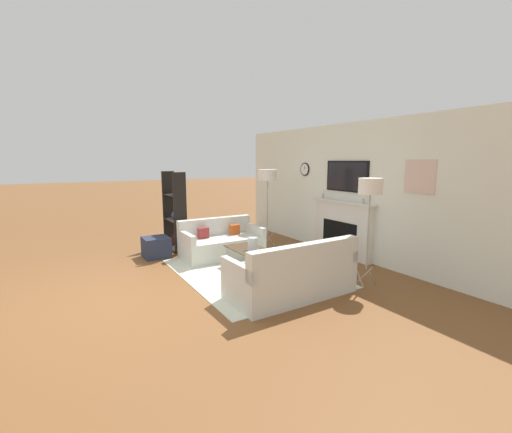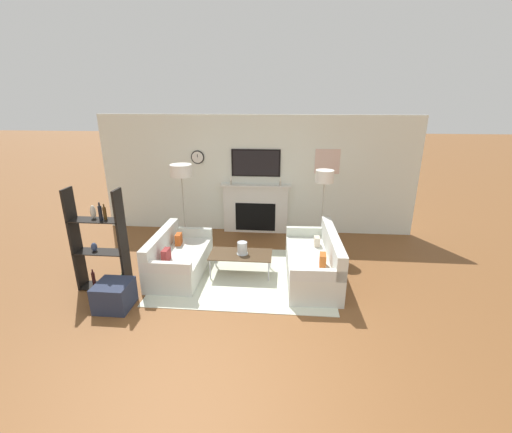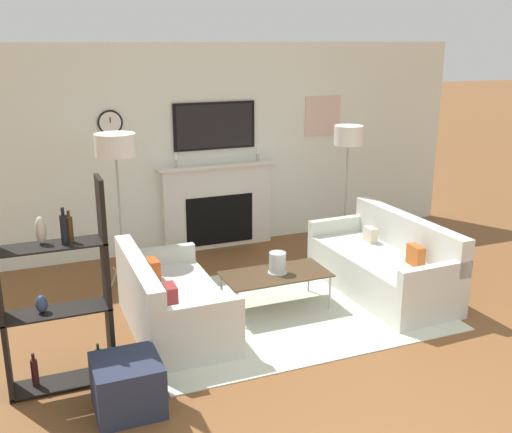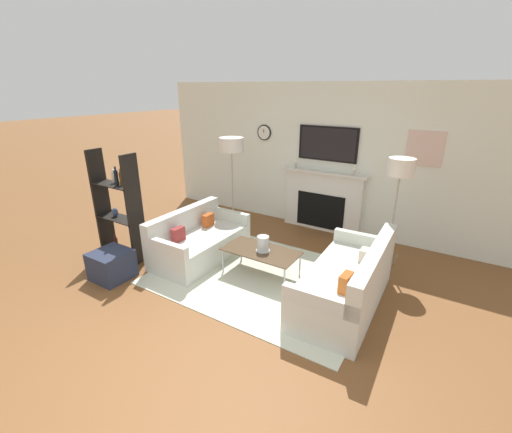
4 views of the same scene
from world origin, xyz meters
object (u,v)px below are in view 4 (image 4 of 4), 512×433
floor_lamp_left (231,146)px  ottoman (112,265)px  couch_left (199,242)px  floor_lamp_right (401,169)px  coffee_table (261,252)px  shelf_unit (118,209)px  couch_right (347,284)px  hurricane_candle (263,244)px

floor_lamp_left → ottoman: bearing=-99.5°
couch_left → floor_lamp_right: size_ratio=0.95×
couch_left → coffee_table: (1.14, 0.06, 0.10)m
coffee_table → ottoman: size_ratio=2.20×
floor_lamp_right → shelf_unit: bearing=-153.1°
coffee_table → floor_lamp_right: floor_lamp_right is taller
coffee_table → couch_left: bearing=-177.0°
couch_right → hurricane_candle: size_ratio=8.42×
couch_left → coffee_table: couch_left is taller
couch_right → ottoman: couch_right is taller
couch_left → ottoman: bearing=-118.5°
floor_lamp_left → couch_left: bearing=-79.9°
floor_lamp_left → hurricane_candle: bearing=-40.7°
hurricane_candle → ottoman: 2.20m
shelf_unit → ottoman: 0.92m
couch_right → couch_left: bearing=-180.0°
floor_lamp_right → couch_right: bearing=-100.1°
floor_lamp_left → shelf_unit: (-0.84, -1.89, -0.80)m
couch_left → ottoman: size_ratio=3.20×
hurricane_candle → shelf_unit: size_ratio=0.13×
couch_right → hurricane_candle: 1.29m
couch_left → hurricane_candle: bearing=3.5°
couch_left → couch_right: size_ratio=0.86×
couch_right → hurricane_candle: bearing=176.9°
couch_left → coffee_table: bearing=3.0°
couch_left → shelf_unit: size_ratio=0.94×
couch_left → couch_right: (2.45, 0.00, 0.03)m
couch_right → ottoman: 3.29m
ottoman → floor_lamp_right: bearing=36.4°
floor_lamp_right → ottoman: floor_lamp_right is taller
floor_lamp_left → ottoman: size_ratio=3.50×
hurricane_candle → shelf_unit: 2.36m
hurricane_candle → couch_right: bearing=-3.1°
couch_left → hurricane_candle: couch_left is taller
hurricane_candle → floor_lamp_right: bearing=38.6°
coffee_table → hurricane_candle: bearing=24.2°
floor_lamp_left → couch_right: bearing=-25.4°
ottoman → hurricane_candle: bearing=34.5°
floor_lamp_right → coffee_table: bearing=-141.6°
floor_lamp_left → floor_lamp_right: bearing=0.0°
coffee_table → shelf_unit: (-2.21, -0.68, 0.45)m
shelf_unit → couch_left: bearing=30.3°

